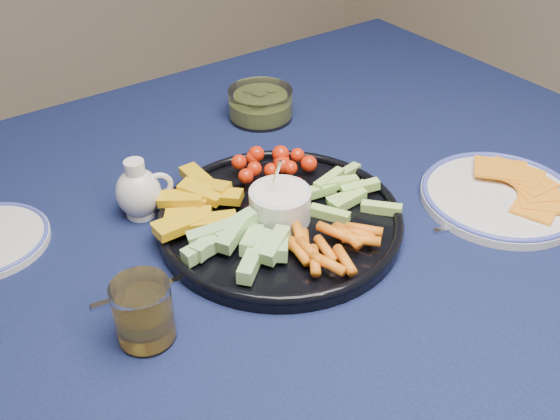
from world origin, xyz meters
TOP-DOWN VIEW (x-y plane):
  - dining_table at (0.00, 0.00)m, footprint 1.67×1.07m
  - crudite_platter at (0.08, -0.06)m, footprint 0.37×0.37m
  - creamer_pitcher at (-0.07, 0.09)m, footprint 0.09×0.07m
  - pickle_bowl at (0.26, 0.25)m, footprint 0.13×0.13m
  - cheese_plate at (0.41, -0.21)m, footprint 0.25×0.25m
  - juice_tumbler at (-0.18, -0.15)m, footprint 0.07×0.07m
  - fork_left at (-0.12, -0.08)m, footprint 0.16×0.04m
  - fork_right at (0.36, -0.24)m, footprint 0.16×0.07m

SIDE VIEW (x-z plane):
  - dining_table at x=0.00m, z-range 0.29..1.03m
  - fork_left at x=-0.12m, z-range 0.75..0.75m
  - fork_right at x=0.36m, z-range 0.75..0.75m
  - cheese_plate at x=0.41m, z-range 0.74..0.77m
  - crudite_platter at x=0.08m, z-range 0.71..0.83m
  - pickle_bowl at x=0.26m, z-range 0.74..0.80m
  - juice_tumbler at x=-0.18m, z-range 0.74..0.83m
  - creamer_pitcher at x=-0.07m, z-range 0.74..0.84m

